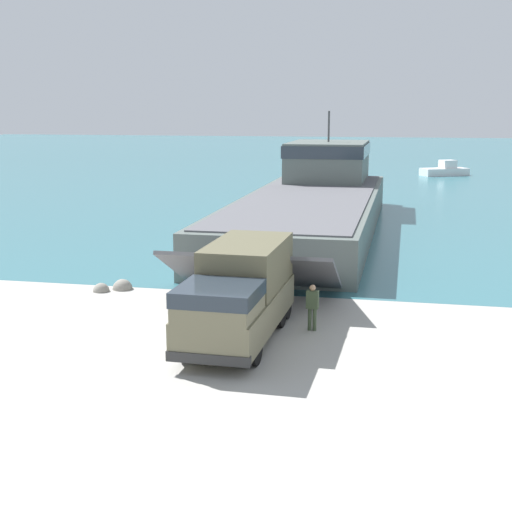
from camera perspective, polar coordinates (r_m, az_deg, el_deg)
ground_plane at (r=25.13m, az=-1.91°, el=-6.83°), size 240.00×240.00×0.00m
water_surface at (r=120.09m, az=9.25°, el=7.74°), size 240.00×180.00×0.01m
landing_craft at (r=49.50m, az=4.69°, el=4.62°), size 8.55×35.21×7.82m
military_truck at (r=24.93m, az=-1.35°, el=-2.93°), size 2.77×7.65×3.28m
soldier_on_ramp at (r=26.11m, az=4.53°, el=-3.86°), size 0.46×0.27×1.73m
moored_boat_a at (r=90.47m, az=14.87°, el=6.64°), size 6.05×4.62×1.86m
shoreline_rock_a at (r=32.76m, az=-10.63°, el=-2.62°), size 0.90×0.90×0.90m
shoreline_rock_b at (r=32.56m, az=-12.28°, el=-2.78°), size 0.75×0.75×0.75m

